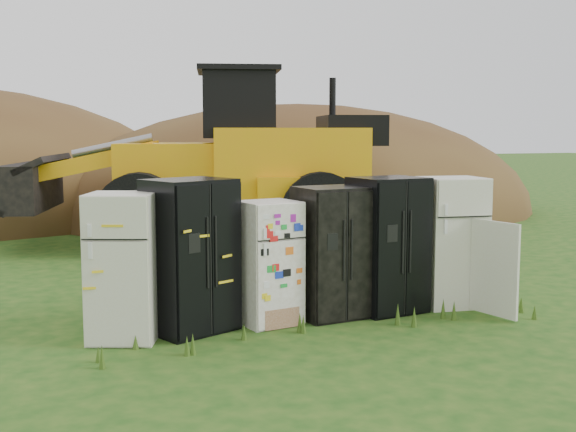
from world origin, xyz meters
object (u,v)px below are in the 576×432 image
fridge_black_right (387,245)px  wheel_loader (194,158)px  fridge_dark_mid (332,252)px  fridge_open_door (451,242)px  fridge_leftmost (123,267)px  fridge_black_side (190,256)px  fridge_sticker (269,263)px

fridge_black_right → wheel_loader: bearing=92.1°
fridge_dark_mid → fridge_black_right: bearing=-5.7°
fridge_open_door → wheel_loader: wheel_loader is taller
fridge_leftmost → fridge_black_side: 0.85m
fridge_black_side → fridge_sticker: fridge_black_side is taller
fridge_black_side → fridge_open_door: size_ratio=1.04×
fridge_dark_mid → fridge_open_door: size_ratio=0.95×
wheel_loader → fridge_black_right: bearing=-65.5°
fridge_dark_mid → fridge_open_door: fridge_open_door is taller
fridge_black_side → fridge_sticker: (1.04, -0.02, -0.16)m
fridge_leftmost → fridge_sticker: 1.89m
fridge_open_door → fridge_sticker: bearing=-172.1°
fridge_sticker → wheel_loader: bearing=74.9°
fridge_sticker → fridge_dark_mid: bearing=-8.2°
fridge_sticker → wheel_loader: size_ratio=0.20×
fridge_leftmost → fridge_black_side: (0.84, 0.08, 0.07)m
fridge_leftmost → fridge_dark_mid: fridge_leftmost is taller
fridge_black_right → fridge_black_side: bearing=173.0°
fridge_sticker → fridge_black_side: bearing=169.8°
fridge_sticker → fridge_dark_mid: fridge_dark_mid is taller
fridge_black_side → wheel_loader: wheel_loader is taller
fridge_dark_mid → fridge_black_right: 0.86m
fridge_leftmost → fridge_dark_mid: 2.80m
fridge_black_side → fridge_open_door: fridge_black_side is taller
wheel_loader → fridge_black_side: bearing=-89.0°
fridge_leftmost → fridge_open_door: bearing=22.4°
fridge_dark_mid → fridge_black_right: (0.86, -0.00, 0.05)m
fridge_black_side → wheel_loader: 7.04m
fridge_black_side → fridge_open_door: 3.85m
fridge_leftmost → fridge_black_side: bearing=27.2°
fridge_leftmost → fridge_sticker: fridge_leftmost is taller
fridge_open_door → fridge_leftmost: bearing=-171.2°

